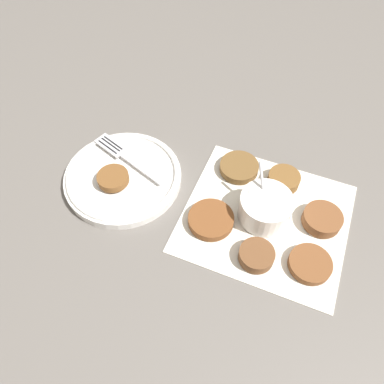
# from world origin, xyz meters

# --- Properties ---
(ground_plane) EXTENTS (4.00, 4.00, 0.00)m
(ground_plane) POSITION_xyz_m (0.00, 0.00, 0.00)
(ground_plane) COLOR #605B56
(napkin) EXTENTS (0.32, 0.30, 0.00)m
(napkin) POSITION_xyz_m (-0.01, -0.02, 0.00)
(napkin) COLOR silver
(napkin) RESTS_ON ground_plane
(sauce_bowl) EXTENTS (0.10, 0.09, 0.09)m
(sauce_bowl) POSITION_xyz_m (-0.00, -0.03, 0.03)
(sauce_bowl) COLOR white
(sauce_bowl) RESTS_ON napkin
(fritter_0) EXTENTS (0.07, 0.07, 0.02)m
(fritter_0) POSITION_xyz_m (-0.09, -0.06, 0.01)
(fritter_0) COLOR brown
(fritter_0) RESTS_ON napkin
(fritter_1) EXTENTS (0.06, 0.06, 0.02)m
(fritter_1) POSITION_xyz_m (0.00, -0.11, 0.01)
(fritter_1) COLOR brown
(fritter_1) RESTS_ON napkin
(fritter_2) EXTENTS (0.08, 0.08, 0.01)m
(fritter_2) POSITION_xyz_m (0.07, 0.04, 0.01)
(fritter_2) COLOR brown
(fritter_2) RESTS_ON napkin
(fritter_3) EXTENTS (0.07, 0.07, 0.01)m
(fritter_3) POSITION_xyz_m (0.08, -0.09, 0.01)
(fritter_3) COLOR brown
(fritter_3) RESTS_ON napkin
(fritter_4) EXTENTS (0.06, 0.06, 0.02)m
(fritter_4) POSITION_xyz_m (-0.03, 0.06, 0.01)
(fritter_4) COLOR brown
(fritter_4) RESTS_ON napkin
(fritter_5) EXTENTS (0.07, 0.07, 0.01)m
(fritter_5) POSITION_xyz_m (-0.10, 0.02, 0.01)
(fritter_5) COLOR brown
(fritter_5) RESTS_ON napkin
(serving_plate) EXTENTS (0.22, 0.22, 0.02)m
(serving_plate) POSITION_xyz_m (0.26, 0.04, 0.01)
(serving_plate) COLOR white
(serving_plate) RESTS_ON ground_plane
(fritter_on_plate) EXTENTS (0.06, 0.06, 0.01)m
(fritter_on_plate) POSITION_xyz_m (0.26, 0.06, 0.03)
(fritter_on_plate) COLOR brown
(fritter_on_plate) RESTS_ON serving_plate
(fork) EXTENTS (0.17, 0.05, 0.00)m
(fork) POSITION_xyz_m (0.28, 0.01, 0.02)
(fork) COLOR silver
(fork) RESTS_ON serving_plate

